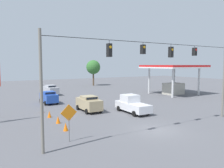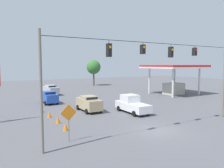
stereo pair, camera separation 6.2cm
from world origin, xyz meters
name	(u,v)px [view 1 (the left image)]	position (x,y,z in m)	size (l,w,h in m)	color
ground_plane	(157,130)	(0.00, 0.00, 0.00)	(140.00, 140.00, 0.00)	#56565B
overhead_signal_span	(156,71)	(0.08, -0.06, 5.21)	(19.82, 0.38, 8.03)	slate
sedan_tan_withflow_mid	(89,103)	(1.70, -10.34, 1.00)	(2.09, 4.40, 1.91)	tan
sedan_blue_withflow_far	(49,97)	(4.49, -18.37, 0.95)	(2.00, 4.07, 1.82)	#234CB2
sedan_silver_withflow_deep	(51,90)	(1.71, -27.38, 0.99)	(2.25, 4.59, 1.90)	#A8AAB2
pickup_truck_white_crossing_near	(132,105)	(-2.43, -6.92, 0.98)	(2.28, 5.25, 2.12)	silver
traffic_cone_nearest	(66,127)	(6.90, -4.03, 0.37)	(0.43, 0.43, 0.74)	orange
traffic_cone_second	(58,120)	(6.72, -6.75, 0.37)	(0.43, 0.43, 0.74)	orange
traffic_cone_third	(49,114)	(6.80, -9.62, 0.37)	(0.43, 0.43, 0.74)	orange
traffic_cone_fourth	(42,109)	(6.88, -12.60, 0.37)	(0.43, 0.43, 0.74)	orange
gas_station	(174,73)	(-19.03, -15.90, 4.14)	(10.12, 8.96, 5.69)	red
work_zone_sign	(69,116)	(7.57, -1.32, 1.99)	(1.27, 0.06, 2.84)	slate
tree_horizon_left	(93,67)	(-13.62, -39.99, 5.05)	(3.84, 3.84, 7.01)	brown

